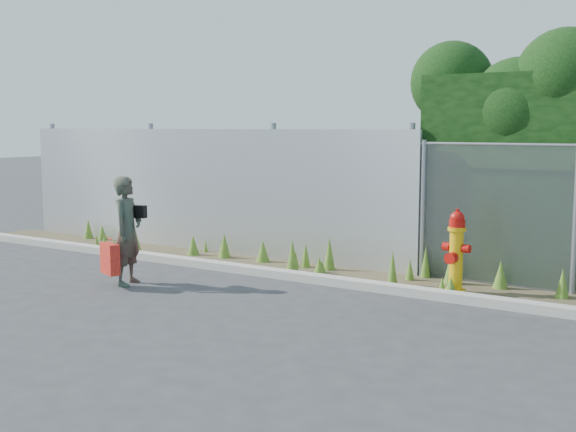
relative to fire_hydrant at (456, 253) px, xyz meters
The scene contains 8 objects.
ground 2.95m from the fire_hydrant, 129.80° to the right, with size 80.00×80.00×0.00m, color #343537.
curb 1.97m from the fire_hydrant, 167.10° to the right, with size 16.00×0.22×0.12m, color #A8A398.
weed_strip 2.33m from the fire_hydrant, behind, with size 16.00×1.31×0.54m.
corrugated_fence 5.19m from the fire_hydrant, behind, with size 8.50×0.21×2.30m.
fire_hydrant is the anchor object (origin of this frame).
woman 4.57m from the fire_hydrant, 154.41° to the right, with size 0.57×0.37×1.55m, color #106749.
red_tote_bag 4.76m from the fire_hydrant, 151.77° to the right, with size 0.39×0.14×0.51m.
black_shoulder_bag 4.47m from the fire_hydrant, 155.72° to the right, with size 0.24×0.10×0.18m.
Camera 1 is at (5.12, -7.01, 2.25)m, focal length 45.00 mm.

